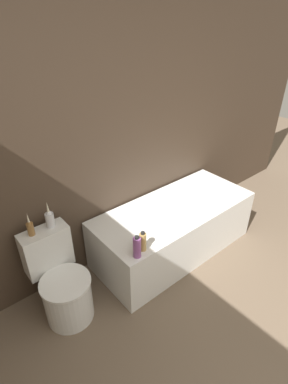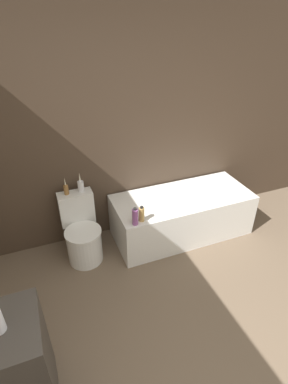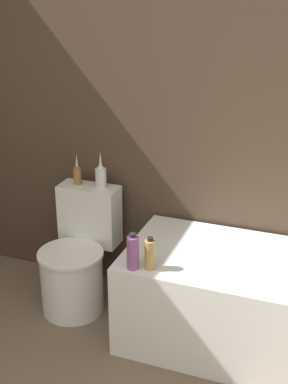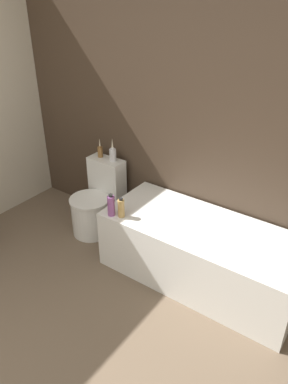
# 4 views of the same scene
# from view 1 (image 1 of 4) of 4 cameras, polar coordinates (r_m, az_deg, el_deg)

# --- Properties ---
(wall_back_tiled) EXTENTS (6.40, 0.06, 2.60)m
(wall_back_tiled) POSITION_cam_1_polar(r_m,az_deg,el_deg) (2.57, -10.62, 9.79)
(wall_back_tiled) COLOR #423326
(wall_back_tiled) RESTS_ON ground_plane
(bathtub) EXTENTS (1.69, 0.73, 0.55)m
(bathtub) POSITION_cam_1_polar(r_m,az_deg,el_deg) (3.15, 5.65, -6.91)
(bathtub) COLOR white
(bathtub) RESTS_ON ground
(toilet) EXTENTS (0.41, 0.57, 0.74)m
(toilet) POSITION_cam_1_polar(r_m,az_deg,el_deg) (2.65, -15.38, -16.52)
(toilet) COLOR white
(toilet) RESTS_ON ground
(vase_gold) EXTENTS (0.05, 0.05, 0.20)m
(vase_gold) POSITION_cam_1_polar(r_m,az_deg,el_deg) (2.45, -20.85, -6.35)
(vase_gold) COLOR olive
(vase_gold) RESTS_ON toilet
(vase_silver) EXTENTS (0.07, 0.07, 0.23)m
(vase_silver) POSITION_cam_1_polar(r_m,az_deg,el_deg) (2.49, -17.53, -4.76)
(vase_silver) COLOR silver
(vase_silver) RESTS_ON toilet
(shampoo_bottle_tall) EXTENTS (0.06, 0.06, 0.20)m
(shampoo_bottle_tall) POSITION_cam_1_polar(r_m,az_deg,el_deg) (2.37, -1.34, -10.46)
(shampoo_bottle_tall) COLOR #8C4C8C
(shampoo_bottle_tall) RESTS_ON bathtub
(shampoo_bottle_short) EXTENTS (0.06, 0.06, 0.18)m
(shampoo_bottle_short) POSITION_cam_1_polar(r_m,az_deg,el_deg) (2.43, -0.24, -9.43)
(shampoo_bottle_short) COLOR tan
(shampoo_bottle_short) RESTS_ON bathtub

